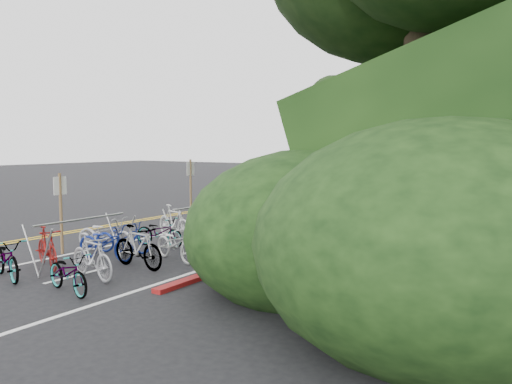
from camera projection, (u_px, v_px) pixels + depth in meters
ground at (66, 246)px, 14.95m from camera, size 120.00×120.00×0.00m
road_markings at (264, 211)px, 22.99m from camera, size 7.47×80.00×0.01m
red_curb at (385, 213)px, 21.79m from camera, size 0.25×28.00×0.10m
bike_rack_front at (82, 233)px, 12.29m from camera, size 1.17×2.62×1.23m
bike_racks_rest at (338, 190)px, 24.02m from camera, size 1.14×23.00×1.17m
signpost_near at (61, 208)px, 13.82m from camera, size 0.08×0.40×2.26m
signposts_rest at (304, 176)px, 26.12m from camera, size 0.08×18.40×2.50m
bike_front at (106, 234)px, 14.16m from camera, size 1.00×2.00×1.00m
bike_valet at (212, 225)px, 15.91m from camera, size 3.31×14.63×1.09m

